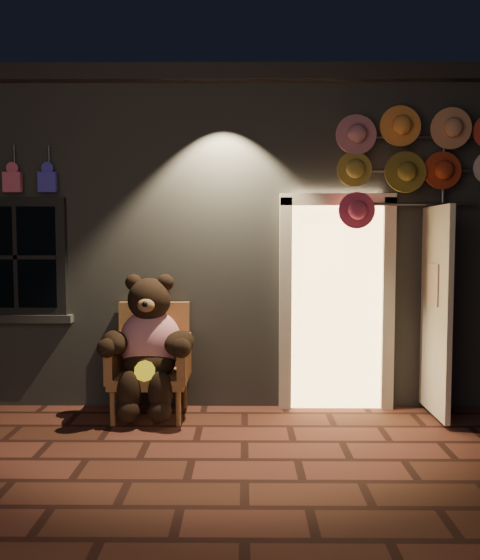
{
  "coord_description": "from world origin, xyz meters",
  "views": [
    {
      "loc": [
        0.42,
        -4.55,
        1.74
      ],
      "look_at": [
        0.37,
        1.0,
        1.35
      ],
      "focal_mm": 38.0,
      "sensor_mm": 36.0,
      "label": 1
    }
  ],
  "objects": [
    {
      "name": "ground",
      "position": [
        0.0,
        0.0,
        0.0
      ],
      "size": [
        60.0,
        60.0,
        0.0
      ],
      "primitive_type": "plane",
      "color": "#5B2B22",
      "rests_on": "ground"
    },
    {
      "name": "shop_building",
      "position": [
        0.0,
        3.99,
        1.74
      ],
      "size": [
        7.3,
        5.95,
        3.51
      ],
      "color": "slate",
      "rests_on": "ground"
    },
    {
      "name": "wicker_armchair",
      "position": [
        -0.51,
        1.22,
        0.55
      ],
      "size": [
        0.76,
        0.68,
        1.09
      ],
      "rotation": [
        0.0,
        0.0,
        -0.0
      ],
      "color": "#A16A3E",
      "rests_on": "ground"
    },
    {
      "name": "teddy_bear",
      "position": [
        -0.51,
        1.08,
        0.72
      ],
      "size": [
        0.98,
        0.75,
        1.35
      ],
      "rotation": [
        0.0,
        0.0,
        -0.0
      ],
      "color": "#BD1436",
      "rests_on": "ground"
    },
    {
      "name": "hat_rack",
      "position": [
        2.09,
        1.28,
        2.49
      ],
      "size": [
        1.68,
        0.22,
        2.98
      ],
      "color": "#59595E",
      "rests_on": "ground"
    }
  ]
}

